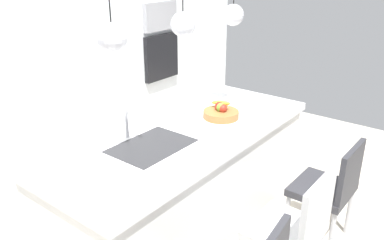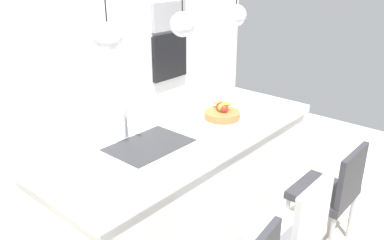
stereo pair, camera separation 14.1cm
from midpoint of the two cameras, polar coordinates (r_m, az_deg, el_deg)
floor at (r=3.48m, az=-2.26°, el=-15.68°), size 6.60×6.60×0.00m
back_wall at (r=4.12m, az=-20.61°, el=9.04°), size 6.00×0.10×2.60m
kitchen_island at (r=3.21m, az=-2.38°, el=-9.06°), size 2.30×0.96×0.93m
sink_basin at (r=2.77m, az=-7.28°, el=-3.82°), size 0.56×0.40×0.02m
faucet at (r=2.86m, az=-10.46°, el=0.03°), size 0.02×0.17×0.22m
fruit_bowl at (r=3.22m, az=2.96°, el=1.11°), size 0.29×0.29×0.14m
microwave at (r=4.95m, az=-5.52°, el=14.68°), size 0.54×0.08×0.34m
oven at (r=5.04m, az=-5.31°, el=9.04°), size 0.56×0.08×0.56m
chair_middle at (r=2.73m, az=13.15°, el=-14.80°), size 0.47×0.43×0.91m
chair_far at (r=3.26m, az=18.17°, el=-9.08°), size 0.47×0.42×0.87m
pendant_light_left at (r=2.35m, az=-13.18°, el=11.54°), size 0.17×0.17×0.77m
pendant_light_center at (r=2.78m, az=-2.80°, el=13.65°), size 0.17×0.17×0.77m
pendant_light_right at (r=3.29m, az=4.70°, el=14.89°), size 0.17×0.17×0.77m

